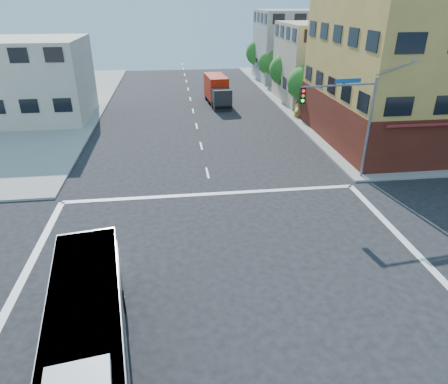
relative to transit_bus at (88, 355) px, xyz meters
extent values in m
plane|color=black|center=(5.29, 4.44, -1.57)|extent=(120.00, 120.00, 0.00)
cube|color=gold|center=(25.29, 22.94, 5.43)|extent=(18.00, 15.00, 14.00)
cube|color=#541D13|center=(25.29, 22.94, 0.43)|extent=(18.09, 15.08, 4.00)
cube|color=#B8A88D|center=(22.29, 38.44, 2.93)|extent=(12.00, 10.00, 9.00)
cube|color=gray|center=(22.29, 52.44, 3.43)|extent=(12.00, 10.00, 10.00)
cube|color=beige|center=(-11.71, 34.44, 2.43)|extent=(12.00, 10.00, 8.00)
cylinder|color=slate|center=(16.09, 15.24, 1.93)|extent=(0.18, 0.18, 7.00)
cylinder|color=slate|center=(13.59, 14.99, 5.03)|extent=(5.01, 0.62, 0.12)
cube|color=black|center=(11.09, 14.74, 4.53)|extent=(0.32, 0.30, 1.00)
sphere|color=#FF0C0C|center=(11.09, 14.57, 4.83)|extent=(0.20, 0.20, 0.20)
sphere|color=yellow|center=(11.09, 14.57, 4.53)|extent=(0.20, 0.20, 0.20)
sphere|color=#19FF33|center=(11.09, 14.57, 4.23)|extent=(0.20, 0.20, 0.20)
cube|color=#144A8C|center=(14.09, 15.04, 5.28)|extent=(1.80, 0.22, 0.28)
cube|color=gray|center=(18.59, 15.49, 6.43)|extent=(0.50, 0.22, 0.14)
cylinder|color=#362513|center=(17.09, 32.44, -0.61)|extent=(0.28, 0.28, 1.92)
sphere|color=#20611B|center=(17.09, 32.44, 1.80)|extent=(3.60, 3.60, 3.60)
sphere|color=#20611B|center=(17.49, 32.14, 2.70)|extent=(2.52, 2.52, 2.52)
cylinder|color=#362513|center=(17.09, 40.44, -0.57)|extent=(0.28, 0.28, 1.99)
sphere|color=#20611B|center=(17.09, 40.44, 1.95)|extent=(3.80, 3.80, 3.80)
sphere|color=#20611B|center=(17.49, 40.14, 2.90)|extent=(2.66, 2.66, 2.66)
cylinder|color=#362513|center=(17.09, 48.44, -0.62)|extent=(0.28, 0.28, 1.89)
sphere|color=#20611B|center=(17.09, 48.44, 1.68)|extent=(3.40, 3.40, 3.40)
sphere|color=#20611B|center=(17.49, 48.14, 2.53)|extent=(2.38, 2.38, 2.38)
cylinder|color=#362513|center=(17.09, 56.44, -0.55)|extent=(0.28, 0.28, 2.03)
sphere|color=#20611B|center=(17.09, 56.44, 2.06)|extent=(4.00, 4.00, 4.00)
sphere|color=#20611B|center=(17.49, 56.14, 3.06)|extent=(2.80, 2.80, 2.80)
cube|color=black|center=(0.00, 0.02, -1.07)|extent=(3.91, 11.07, 0.41)
cube|color=silver|center=(0.00, 0.02, 0.03)|extent=(3.90, 11.04, 2.57)
cube|color=black|center=(0.00, 0.02, 0.19)|extent=(3.90, 10.73, 1.13)
cube|color=black|center=(-0.81, 5.31, 0.10)|extent=(2.10, 0.37, 1.22)
cube|color=#E5590C|center=(-0.81, 5.34, 1.00)|extent=(1.71, 0.30, 0.25)
cube|color=silver|center=(0.00, 0.02, 1.26)|extent=(3.82, 10.82, 0.11)
cube|color=#127455|center=(1.21, -0.25, -0.62)|extent=(0.76, 4.91, 0.25)
cylinder|color=black|center=(-1.59, 3.28, -1.10)|extent=(0.41, 0.97, 0.94)
cylinder|color=#99999E|center=(-1.71, 3.26, -1.10)|extent=(0.11, 0.47, 0.47)
cylinder|color=black|center=(0.54, 3.60, -1.10)|extent=(0.41, 0.97, 0.94)
cylinder|color=#99999E|center=(0.67, 3.62, -1.10)|extent=(0.11, 0.47, 0.47)
cube|color=#222227|center=(8.59, 35.65, -0.40)|extent=(2.21, 2.13, 2.34)
cube|color=black|center=(8.65, 34.80, -0.04)|extent=(1.89, 0.22, 0.90)
cube|color=#B81A06|center=(8.32, 39.05, 0.32)|extent=(2.54, 5.18, 2.70)
cube|color=black|center=(8.40, 37.98, -1.08)|extent=(2.53, 7.32, 0.27)
cylinder|color=black|center=(7.63, 35.75, -1.12)|extent=(0.32, 0.92, 0.90)
cylinder|color=black|center=(9.51, 35.90, -1.12)|extent=(0.32, 0.92, 0.90)
cylinder|color=black|center=(7.43, 38.35, -1.12)|extent=(0.32, 0.92, 0.90)
cylinder|color=black|center=(9.31, 38.50, -1.12)|extent=(0.32, 0.92, 0.90)
cylinder|color=black|center=(7.25, 40.59, -1.12)|extent=(0.32, 0.92, 0.90)
cylinder|color=black|center=(9.13, 40.74, -1.12)|extent=(0.32, 0.92, 0.90)
imported|color=#DFBD53|center=(17.20, 32.59, -0.77)|extent=(3.12, 5.03, 1.60)
camera|label=1|loc=(3.06, -9.38, 10.00)|focal=32.00mm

